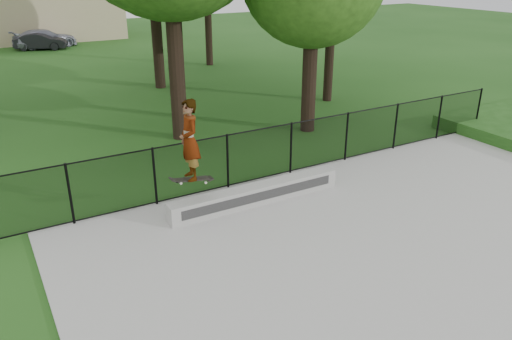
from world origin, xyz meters
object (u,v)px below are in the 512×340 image
(car_c, at_px, (45,38))
(skater_airborne, at_px, (190,141))
(grind_ledge, at_px, (257,194))
(car_b, at_px, (40,41))

(car_c, relative_size, skater_airborne, 2.00)
(grind_ledge, bearing_deg, car_c, 91.02)
(grind_ledge, distance_m, car_c, 28.96)
(car_c, bearing_deg, grind_ledge, 168.84)
(skater_airborne, bearing_deg, car_c, 87.62)
(car_b, relative_size, skater_airborne, 1.55)
(car_b, bearing_deg, skater_airborne, -162.01)
(grind_ledge, bearing_deg, car_b, 91.94)
(grind_ledge, bearing_deg, skater_airborne, -179.28)
(car_b, xyz_separation_m, car_c, (0.44, 0.89, 0.07))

